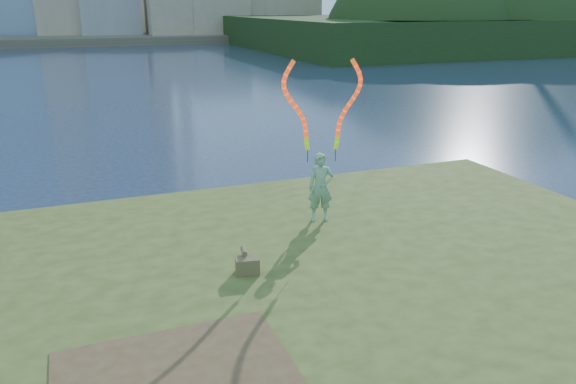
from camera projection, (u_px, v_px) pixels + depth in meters
name	position (u px, v px, depth m)	size (l,w,h in m)	color
ground	(262.00, 300.00, 11.15)	(320.00, 320.00, 0.00)	#1A2843
grassy_knoll	(308.00, 348.00, 9.01)	(20.00, 18.00, 0.80)	#354318
far_shore	(83.00, 36.00, 95.00)	(320.00, 40.00, 1.20)	#474234
wooded_hill	(510.00, 43.00, 84.51)	(78.00, 50.00, 63.00)	black
woman_with_ribbons	(321.00, 161.00, 12.71)	(1.98, 0.63, 3.99)	#1B652D
canvas_bag	(247.00, 264.00, 10.48)	(0.48, 0.54, 0.42)	#4D4729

